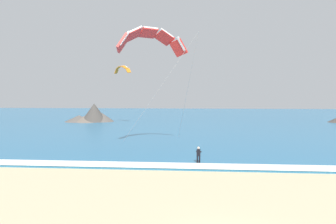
{
  "coord_description": "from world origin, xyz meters",
  "views": [
    {
      "loc": [
        -1.59,
        -12.54,
        6.35
      ],
      "look_at": [
        -4.14,
        17.37,
        4.75
      ],
      "focal_mm": 33.28,
      "sensor_mm": 36.0,
      "label": 1
    }
  ],
  "objects_px": {
    "kite_primary": "(150,39)",
    "surfboard": "(198,165)",
    "kite_distant": "(122,69)",
    "kitesurfer": "(199,155)"
  },
  "relations": [
    {
      "from": "kitesurfer",
      "to": "kite_primary",
      "type": "height_order",
      "value": "kite_primary"
    },
    {
      "from": "kite_primary",
      "to": "kite_distant",
      "type": "relative_size",
      "value": 3.14
    },
    {
      "from": "kitesurfer",
      "to": "kite_distant",
      "type": "relative_size",
      "value": 0.4
    },
    {
      "from": "kite_primary",
      "to": "surfboard",
      "type": "bearing_deg",
      "value": -56.22
    },
    {
      "from": "kite_primary",
      "to": "kite_distant",
      "type": "xyz_separation_m",
      "value": [
        -10.22,
        28.86,
        -0.93
      ]
    },
    {
      "from": "kite_distant",
      "to": "kitesurfer",
      "type": "bearing_deg",
      "value": -66.97
    },
    {
      "from": "surfboard",
      "to": "kite_distant",
      "type": "xyz_separation_m",
      "value": [
        -15.79,
        37.18,
        12.01
      ]
    },
    {
      "from": "kite_distant",
      "to": "kite_primary",
      "type": "bearing_deg",
      "value": -70.49
    },
    {
      "from": "kitesurfer",
      "to": "kite_distant",
      "type": "distance_m",
      "value": 41.88
    },
    {
      "from": "kitesurfer",
      "to": "kite_primary",
      "type": "relative_size",
      "value": 0.13
    }
  ]
}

